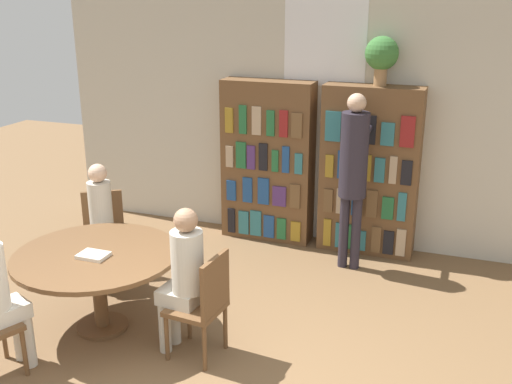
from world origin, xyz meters
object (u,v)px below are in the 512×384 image
(flower_vase, at_px, (382,55))
(librarian_standing, at_px, (354,165))
(seated_reader_left, at_px, (101,220))
(seated_reader_right, at_px, (183,273))
(reading_table, at_px, (97,264))
(bookshelf_right, at_px, (369,172))
(bookshelf_left, at_px, (268,162))
(chair_far_side, at_px, (204,302))
(chair_left_side, at_px, (104,231))

(flower_vase, relative_size, librarian_standing, 0.27)
(seated_reader_left, xyz_separation_m, librarian_standing, (2.20, 1.22, 0.44))
(seated_reader_left, bearing_deg, seated_reader_right, 117.11)
(flower_vase, xyz_separation_m, seated_reader_left, (-2.33, -1.72, -1.49))
(flower_vase, relative_size, reading_table, 0.36)
(bookshelf_right, xyz_separation_m, librarian_standing, (-0.08, -0.50, 0.20))
(bookshelf_left, xyz_separation_m, seated_reader_right, (0.17, -2.51, -0.22))
(bookshelf_right, height_order, flower_vase, flower_vase)
(bookshelf_right, height_order, seated_reader_right, bookshelf_right)
(flower_vase, height_order, seated_reader_left, flower_vase)
(chair_far_side, relative_size, seated_reader_right, 0.71)
(flower_vase, distance_m, seated_reader_left, 3.26)
(seated_reader_right, bearing_deg, bookshelf_left, 8.74)
(flower_vase, distance_m, librarian_standing, 1.16)
(chair_far_side, bearing_deg, librarian_standing, -15.12)
(bookshelf_right, relative_size, seated_reader_right, 1.50)
(bookshelf_left, xyz_separation_m, librarian_standing, (1.09, -0.50, 0.20))
(chair_left_side, distance_m, chair_far_side, 1.83)
(chair_left_side, bearing_deg, chair_far_side, 117.00)
(bookshelf_right, bearing_deg, reading_table, -127.10)
(chair_far_side, height_order, seated_reader_left, seated_reader_left)
(librarian_standing, bearing_deg, chair_far_side, -109.99)
(bookshelf_right, distance_m, seated_reader_right, 2.71)
(bookshelf_left, bearing_deg, chair_left_side, -127.76)
(seated_reader_left, bearing_deg, reading_table, 90.00)
(chair_left_side, bearing_deg, reading_table, 90.00)
(chair_left_side, height_order, librarian_standing, librarian_standing)
(reading_table, bearing_deg, flower_vase, 52.20)
(librarian_standing, bearing_deg, chair_left_side, -155.26)
(seated_reader_left, relative_size, seated_reader_right, 0.99)
(chair_left_side, bearing_deg, seated_reader_right, 114.19)
(reading_table, distance_m, seated_reader_left, 0.84)
(seated_reader_left, xyz_separation_m, seated_reader_right, (1.28, -0.79, 0.02))
(chair_far_side, relative_size, librarian_standing, 0.48)
(librarian_standing, bearing_deg, seated_reader_right, -114.53)
(chair_left_side, relative_size, chair_far_side, 1.00)
(bookshelf_left, relative_size, chair_far_side, 2.10)
(bookshelf_left, distance_m, seated_reader_left, 2.06)
(seated_reader_right, bearing_deg, flower_vase, -17.79)
(chair_left_side, xyz_separation_m, chair_far_side, (1.56, -0.97, 0.00))
(chair_left_side, distance_m, seated_reader_right, 1.69)
(bookshelf_left, xyz_separation_m, chair_far_side, (0.35, -2.53, -0.43))
(chair_far_side, bearing_deg, bookshelf_right, -13.09)
(flower_vase, bearing_deg, bookshelf_left, -179.79)
(bookshelf_right, relative_size, reading_table, 1.34)
(bookshelf_left, xyz_separation_m, reading_table, (-0.67, -2.44, -0.31))
(chair_far_side, height_order, seated_reader_right, seated_reader_right)
(chair_left_side, xyz_separation_m, seated_reader_left, (0.10, -0.16, 0.19))
(reading_table, xyz_separation_m, seated_reader_right, (0.84, -0.07, 0.09))
(bookshelf_left, relative_size, librarian_standing, 1.00)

